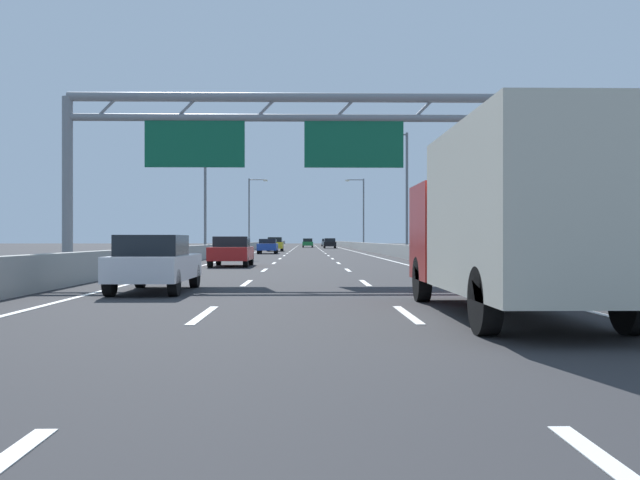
% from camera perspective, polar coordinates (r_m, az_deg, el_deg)
% --- Properties ---
extents(ground_plane, '(260.00, 260.00, 0.00)m').
position_cam_1_polar(ground_plane, '(99.98, -1.10, -0.71)').
color(ground_plane, '#2D2D30').
extents(lane_dash_left_1, '(0.16, 3.00, 0.01)m').
position_cam_1_polar(lane_dash_left_1, '(12.67, -9.37, -5.96)').
color(lane_dash_left_1, white).
rests_on(lane_dash_left_1, ground_plane).
extents(lane_dash_left_2, '(0.16, 3.00, 0.01)m').
position_cam_1_polar(lane_dash_left_2, '(21.59, -5.92, -3.47)').
color(lane_dash_left_2, white).
rests_on(lane_dash_left_2, ground_plane).
extents(lane_dash_left_3, '(0.16, 3.00, 0.01)m').
position_cam_1_polar(lane_dash_left_3, '(30.56, -4.50, -2.44)').
color(lane_dash_left_3, white).
rests_on(lane_dash_left_3, ground_plane).
extents(lane_dash_left_4, '(0.16, 3.00, 0.01)m').
position_cam_1_polar(lane_dash_left_4, '(39.54, -3.72, -1.87)').
color(lane_dash_left_4, white).
rests_on(lane_dash_left_4, ground_plane).
extents(lane_dash_left_5, '(0.16, 3.00, 0.01)m').
position_cam_1_polar(lane_dash_left_5, '(48.53, -3.24, -1.51)').
color(lane_dash_left_5, white).
rests_on(lane_dash_left_5, ground_plane).
extents(lane_dash_left_6, '(0.16, 3.00, 0.01)m').
position_cam_1_polar(lane_dash_left_6, '(57.52, -2.90, -1.27)').
color(lane_dash_left_6, white).
rests_on(lane_dash_left_6, ground_plane).
extents(lane_dash_left_7, '(0.16, 3.00, 0.01)m').
position_cam_1_polar(lane_dash_left_7, '(66.51, -2.66, -1.09)').
color(lane_dash_left_7, white).
rests_on(lane_dash_left_7, ground_plane).
extents(lane_dash_left_8, '(0.16, 3.00, 0.01)m').
position_cam_1_polar(lane_dash_left_8, '(75.51, -2.47, -0.95)').
color(lane_dash_left_8, white).
rests_on(lane_dash_left_8, ground_plane).
extents(lane_dash_left_9, '(0.16, 3.00, 0.01)m').
position_cam_1_polar(lane_dash_left_9, '(84.50, -2.32, -0.85)').
color(lane_dash_left_9, white).
rests_on(lane_dash_left_9, ground_plane).
extents(lane_dash_left_10, '(0.16, 3.00, 0.01)m').
position_cam_1_polar(lane_dash_left_10, '(93.50, -2.20, -0.76)').
color(lane_dash_left_10, white).
rests_on(lane_dash_left_10, ground_plane).
extents(lane_dash_left_11, '(0.16, 3.00, 0.01)m').
position_cam_1_polar(lane_dash_left_11, '(102.50, -2.11, -0.69)').
color(lane_dash_left_11, white).
rests_on(lane_dash_left_11, ground_plane).
extents(lane_dash_left_12, '(0.16, 3.00, 0.01)m').
position_cam_1_polar(lane_dash_left_12, '(111.50, -2.03, -0.63)').
color(lane_dash_left_12, white).
rests_on(lane_dash_left_12, ground_plane).
extents(lane_dash_left_13, '(0.16, 3.00, 0.01)m').
position_cam_1_polar(lane_dash_left_13, '(120.49, -1.96, -0.58)').
color(lane_dash_left_13, white).
rests_on(lane_dash_left_13, ground_plane).
extents(lane_dash_left_14, '(0.16, 3.00, 0.01)m').
position_cam_1_polar(lane_dash_left_14, '(129.49, -1.90, -0.53)').
color(lane_dash_left_14, white).
rests_on(lane_dash_left_14, ground_plane).
extents(lane_dash_left_15, '(0.16, 3.00, 0.01)m').
position_cam_1_polar(lane_dash_left_15, '(138.49, -1.84, -0.49)').
color(lane_dash_left_15, white).
rests_on(lane_dash_left_15, ground_plane).
extents(lane_dash_left_16, '(0.16, 3.00, 0.01)m').
position_cam_1_polar(lane_dash_left_16, '(147.49, -1.80, -0.46)').
color(lane_dash_left_16, white).
rests_on(lane_dash_left_16, ground_plane).
extents(lane_dash_left_17, '(0.16, 3.00, 0.01)m').
position_cam_1_polar(lane_dash_left_17, '(156.49, -1.76, -0.43)').
color(lane_dash_left_17, white).
rests_on(lane_dash_left_17, ground_plane).
extents(lane_dash_right_1, '(0.16, 3.00, 0.01)m').
position_cam_1_polar(lane_dash_right_1, '(12.67, 7.05, -5.96)').
color(lane_dash_right_1, white).
rests_on(lane_dash_right_1, ground_plane).
extents(lane_dash_right_2, '(0.16, 3.00, 0.01)m').
position_cam_1_polar(lane_dash_right_2, '(21.59, 3.66, -3.47)').
color(lane_dash_right_2, white).
rests_on(lane_dash_right_2, ground_plane).
extents(lane_dash_right_3, '(0.16, 3.00, 0.01)m').
position_cam_1_polar(lane_dash_right_3, '(30.55, 2.26, -2.44)').
color(lane_dash_right_3, white).
rests_on(lane_dash_right_3, ground_plane).
extents(lane_dash_right_4, '(0.16, 3.00, 0.01)m').
position_cam_1_polar(lane_dash_right_4, '(39.54, 1.50, -1.87)').
color(lane_dash_right_4, white).
rests_on(lane_dash_right_4, ground_plane).
extents(lane_dash_right_5, '(0.16, 3.00, 0.01)m').
position_cam_1_polar(lane_dash_right_5, '(48.52, 1.02, -1.51)').
color(lane_dash_right_5, white).
rests_on(lane_dash_right_5, ground_plane).
extents(lane_dash_right_6, '(0.16, 3.00, 0.01)m').
position_cam_1_polar(lane_dash_right_6, '(57.52, 0.69, -1.27)').
color(lane_dash_right_6, white).
rests_on(lane_dash_right_6, ground_plane).
extents(lane_dash_right_7, '(0.16, 3.00, 0.01)m').
position_cam_1_polar(lane_dash_right_7, '(66.51, 0.45, -1.09)').
color(lane_dash_right_7, white).
rests_on(lane_dash_right_7, ground_plane).
extents(lane_dash_right_8, '(0.16, 3.00, 0.01)m').
position_cam_1_polar(lane_dash_right_8, '(75.51, 0.26, -0.95)').
color(lane_dash_right_8, white).
rests_on(lane_dash_right_8, ground_plane).
extents(lane_dash_right_9, '(0.16, 3.00, 0.01)m').
position_cam_1_polar(lane_dash_right_9, '(84.50, 0.12, -0.85)').
color(lane_dash_right_9, white).
rests_on(lane_dash_right_9, ground_plane).
extents(lane_dash_right_10, '(0.16, 3.00, 0.01)m').
position_cam_1_polar(lane_dash_right_10, '(93.50, 0.00, -0.76)').
color(lane_dash_right_10, white).
rests_on(lane_dash_right_10, ground_plane).
extents(lane_dash_right_11, '(0.16, 3.00, 0.01)m').
position_cam_1_polar(lane_dash_right_11, '(102.50, -0.09, -0.69)').
color(lane_dash_right_11, white).
rests_on(lane_dash_right_11, ground_plane).
extents(lane_dash_right_12, '(0.16, 3.00, 0.01)m').
position_cam_1_polar(lane_dash_right_12, '(111.50, -0.18, -0.63)').
color(lane_dash_right_12, white).
rests_on(lane_dash_right_12, ground_plane).
extents(lane_dash_right_13, '(0.16, 3.00, 0.01)m').
position_cam_1_polar(lane_dash_right_13, '(120.49, -0.24, -0.58)').
color(lane_dash_right_13, white).
rests_on(lane_dash_right_13, ground_plane).
extents(lane_dash_right_14, '(0.16, 3.00, 0.01)m').
position_cam_1_polar(lane_dash_right_14, '(129.49, -0.30, -0.53)').
color(lane_dash_right_14, white).
rests_on(lane_dash_right_14, ground_plane).
extents(lane_dash_right_15, '(0.16, 3.00, 0.01)m').
position_cam_1_polar(lane_dash_right_15, '(138.49, -0.35, -0.49)').
color(lane_dash_right_15, white).
rests_on(lane_dash_right_15, ground_plane).
extents(lane_dash_right_16, '(0.16, 3.00, 0.01)m').
position_cam_1_polar(lane_dash_right_16, '(147.49, -0.40, -0.46)').
color(lane_dash_right_16, white).
rests_on(lane_dash_right_16, ground_plane).
extents(lane_dash_right_17, '(0.16, 3.00, 0.01)m').
position_cam_1_polar(lane_dash_right_17, '(156.49, -0.44, -0.43)').
color(lane_dash_right_17, white).
rests_on(lane_dash_right_17, ground_plane).
extents(edge_line_left, '(0.16, 176.00, 0.01)m').
position_cam_1_polar(edge_line_left, '(88.14, -4.52, -0.81)').
color(edge_line_left, white).
rests_on(edge_line_left, ground_plane).
extents(edge_line_right, '(0.16, 176.00, 0.01)m').
position_cam_1_polar(edge_line_right, '(88.14, 2.31, -0.81)').
color(edge_line_right, white).
rests_on(edge_line_right, ground_plane).
extents(barrier_left, '(0.45, 220.00, 0.95)m').
position_cam_1_polar(barrier_left, '(110.19, -4.69, -0.39)').
color(barrier_left, '#9E9E99').
rests_on(barrier_left, ground_plane).
extents(barrier_right, '(0.45, 220.00, 0.95)m').
position_cam_1_polar(barrier_right, '(110.19, 2.49, -0.39)').
color(barrier_right, '#9E9E99').
rests_on(barrier_right, ground_plane).
extents(sign_gantry, '(16.63, 0.36, 6.36)m').
position_cam_1_polar(sign_gantry, '(24.50, -1.71, 8.25)').
color(sign_gantry, gray).
rests_on(sign_gantry, ground_plane).
extents(streetlamp_left_mid, '(2.58, 0.28, 9.50)m').
position_cam_1_polar(streetlamp_left_mid, '(54.64, -8.98, 4.32)').
color(streetlamp_left_mid, slate).
rests_on(streetlamp_left_mid, ground_plane).
extents(streetlamp_right_mid, '(2.58, 0.28, 9.50)m').
position_cam_1_polar(streetlamp_right_mid, '(54.64, 6.77, 4.32)').
color(streetlamp_right_mid, slate).
rests_on(streetlamp_right_mid, ground_plane).
extents(streetlamp_left_far, '(2.58, 0.28, 9.50)m').
position_cam_1_polar(streetlamp_left_far, '(95.46, -5.59, 2.49)').
color(streetlamp_left_far, slate).
rests_on(streetlamp_left_far, ground_plane).
extents(streetlamp_right_far, '(2.58, 0.28, 9.50)m').
position_cam_1_polar(streetlamp_right_far, '(95.46, 3.39, 2.49)').
color(streetlamp_right_far, slate).
rests_on(streetlamp_right_far, ground_plane).
extents(green_car, '(1.71, 4.66, 1.47)m').
position_cam_1_polar(green_car, '(115.61, -1.00, -0.24)').
color(green_car, '#1E7A38').
rests_on(green_car, ground_plane).
extents(blue_car, '(1.75, 4.61, 1.38)m').
position_cam_1_polar(blue_car, '(66.03, -4.23, -0.48)').
color(blue_car, '#2347AD').
rests_on(blue_car, ground_plane).
extents(yellow_car, '(1.73, 4.41, 1.57)m').
position_cam_1_polar(yellow_car, '(79.50, -3.63, -0.33)').
color(yellow_car, yellow).
rests_on(yellow_car, ground_plane).
extents(silver_car, '(1.84, 4.25, 1.45)m').
position_cam_1_polar(silver_car, '(136.26, 0.51, -0.20)').
color(silver_car, '#A8ADB2').
rests_on(silver_car, ground_plane).
extents(red_car, '(1.89, 4.28, 1.47)m').
position_cam_1_polar(red_car, '(35.24, -7.13, -0.89)').
color(red_car, red).
rests_on(red_car, ground_plane).
extents(white_car, '(1.71, 4.14, 1.44)m').
position_cam_1_polar(white_car, '(18.40, -13.14, -1.80)').
color(white_car, silver).
rests_on(white_car, ground_plane).
extents(black_car, '(1.80, 4.30, 1.49)m').
position_cam_1_polar(black_car, '(105.23, 0.79, -0.26)').
color(black_car, black).
rests_on(black_car, ground_plane).
extents(box_truck, '(2.33, 7.66, 3.14)m').
position_cam_1_polar(box_truck, '(12.47, 15.23, 1.76)').
color(box_truck, '#B21E19').
rests_on(box_truck, ground_plane).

